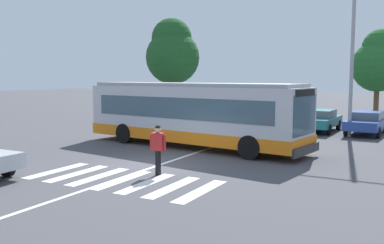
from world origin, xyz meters
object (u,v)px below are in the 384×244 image
Objects in this scene: parked_car_charcoal at (237,115)px; background_tree_right at (379,61)px; city_transit_bus at (192,114)px; parked_car_black at (277,117)px; parked_car_teal at (320,119)px; background_tree_left at (172,52)px; parked_car_blue at (367,121)px; twin_arm_street_lamp at (354,22)px; parked_car_silver at (202,114)px; pedestrian_crossing_street at (158,147)px.

parked_car_charcoal is 0.68× the size of background_tree_right.
parked_car_black is (1.41, 9.09, -0.82)m from city_transit_bus.
parked_car_teal is 13.71m from background_tree_left.
twin_arm_street_lamp reaches higher than parked_car_blue.
parked_car_teal and parked_car_blue have the same top height.
parked_car_black is 11.09m from background_tree_left.
background_tree_left reaches higher than parked_car_charcoal.
background_tree_right is at bearing 30.88° from parked_car_silver.
pedestrian_crossing_street is 0.37× the size of parked_car_blue.
background_tree_right is at bearing 85.15° from twin_arm_street_lamp.
background_tree_right is (5.43, 6.25, 3.71)m from parked_car_black.
background_tree_left reaches higher than background_tree_right.
pedestrian_crossing_street is 0.25× the size of background_tree_right.
background_tree_right reaches higher than parked_car_silver.
city_transit_bus is 6.83× the size of pedestrian_crossing_street.
pedestrian_crossing_street is at bearing -109.52° from parked_car_blue.
parked_car_teal is 2.69m from parked_car_blue.
parked_car_charcoal is (2.72, -0.16, 0.00)m from parked_car_silver.
pedestrian_crossing_street is 14.71m from twin_arm_street_lamp.
parked_car_silver is 5.37m from parked_car_black.
parked_car_blue is at bearing -89.46° from background_tree_right.
city_transit_bus is 11.10m from parked_car_blue.
parked_car_blue is at bearing 51.41° from city_transit_bus.
background_tree_right reaches higher than parked_car_teal.
parked_car_black is at bearing 175.37° from parked_car_blue.
parked_car_teal is at bearing 142.80° from twin_arm_street_lamp.
parked_car_black and parked_car_blue have the same top height.
parked_car_blue is 0.57× the size of background_tree_left.
background_tree_left is at bearing 144.32° from parked_car_silver.
pedestrian_crossing_street is 0.37× the size of parked_car_charcoal.
parked_car_black is (2.65, 0.37, 0.00)m from parked_car_charcoal.
parked_car_silver is 0.44× the size of twin_arm_street_lamp.
background_tree_right is (10.80, 6.46, 3.71)m from parked_car_silver.
parked_car_teal is (5.46, -0.05, 0.00)m from parked_car_charcoal.
parked_car_silver is 7.01m from background_tree_left.
background_tree_right is at bearing 76.55° from pedestrian_crossing_street.
parked_car_teal is at bearing -1.51° from parked_car_silver.
pedestrian_crossing_street is 15.75m from parked_car_silver.
parked_car_teal is at bearing -111.46° from background_tree_right.
parked_car_black is 9.07m from background_tree_right.
parked_car_silver is 11.66m from twin_arm_street_lamp.
twin_arm_street_lamp is (10.11, -1.68, 5.57)m from parked_car_silver.
background_tree_left reaches higher than pedestrian_crossing_street.
city_transit_bus is at bearing -55.39° from background_tree_left.
city_transit_bus is 9.24m from parked_car_black.
background_tree_right is at bearing 65.98° from city_transit_bus.
city_transit_bus is 2.52× the size of parked_car_black.
twin_arm_street_lamp reaches higher than parked_car_teal.
parked_car_blue is at bearing -0.53° from parked_car_charcoal.
background_tree_left is (-7.03, 3.26, 4.59)m from parked_car_charcoal.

